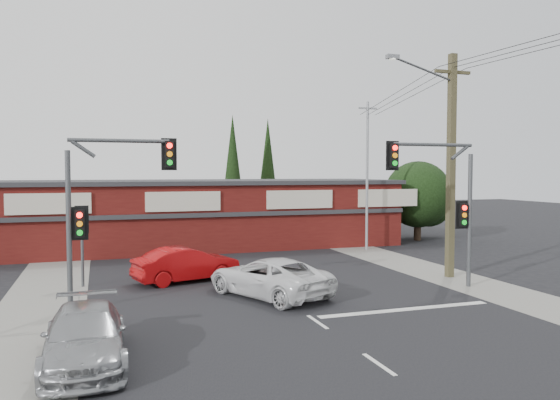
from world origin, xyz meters
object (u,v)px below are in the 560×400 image
object	(u,v)px
white_suv	(269,277)
shop_building	(190,213)
silver_suv	(85,336)
red_sedan	(187,264)
utility_pole	(449,158)

from	to	relation	value
white_suv	shop_building	size ratio (longest dim) A/B	0.20
white_suv	silver_suv	distance (m)	8.59
red_sedan	white_suv	bearing A→B (deg)	-161.45
silver_suv	utility_pole	distance (m)	17.28
silver_suv	red_sedan	world-z (taller)	red_sedan
white_suv	shop_building	world-z (taller)	shop_building
white_suv	utility_pole	world-z (taller)	utility_pole
silver_suv	utility_pole	world-z (taller)	utility_pole
white_suv	red_sedan	world-z (taller)	red_sedan
red_sedan	utility_pole	xyz separation A→B (m)	(11.30, -2.78, 4.64)
shop_building	white_suv	bearing A→B (deg)	-87.65
red_sedan	shop_building	size ratio (longest dim) A/B	0.17
silver_suv	red_sedan	xyz separation A→B (m)	(3.96, 9.39, 0.06)
utility_pole	shop_building	bearing A→B (deg)	123.76
utility_pole	silver_suv	bearing A→B (deg)	-156.60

